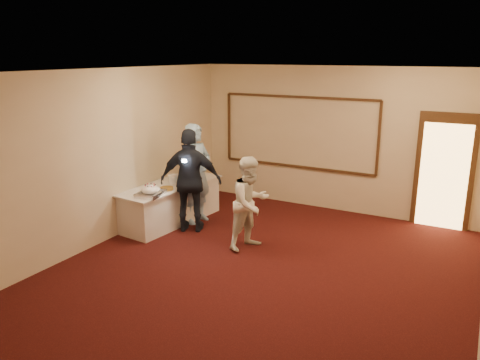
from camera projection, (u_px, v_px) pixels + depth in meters
name	position (u px, v px, depth m)	size (l,w,h in m)	color
floor	(260.00, 274.00, 7.10)	(7.00, 7.00, 0.00)	black
room_walls	(261.00, 142.00, 6.57)	(6.04, 7.04, 3.02)	beige
wall_molding	(298.00, 132.00, 10.00)	(3.45, 0.04, 1.55)	#361F10
doorway	(444.00, 172.00, 8.77)	(1.05, 0.07, 2.20)	#361F10
buffet_table	(170.00, 203.00, 9.20)	(1.12, 2.36, 0.77)	silver
pavlova_tray	(151.00, 191.00, 8.35)	(0.46, 0.58, 0.20)	#B7B8BE
cupcake_stand	(190.00, 165.00, 9.90)	(0.32, 0.32, 0.47)	#C7403C
plate_stack_a	(173.00, 179.00, 9.18)	(0.20, 0.20, 0.16)	white
plate_stack_b	(186.00, 176.00, 9.38)	(0.21, 0.21, 0.18)	white
tart	(167.00, 189.00, 8.69)	(0.29, 0.29, 0.06)	white
man	(197.00, 174.00, 9.07)	(0.71, 0.47, 1.95)	#8FBCE5
woman	(250.00, 203.00, 7.87)	(0.78, 0.61, 1.60)	white
guest	(191.00, 181.00, 8.60)	(1.13, 0.47, 1.93)	black
camera_flash	(184.00, 161.00, 8.24)	(0.07, 0.04, 0.05)	white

